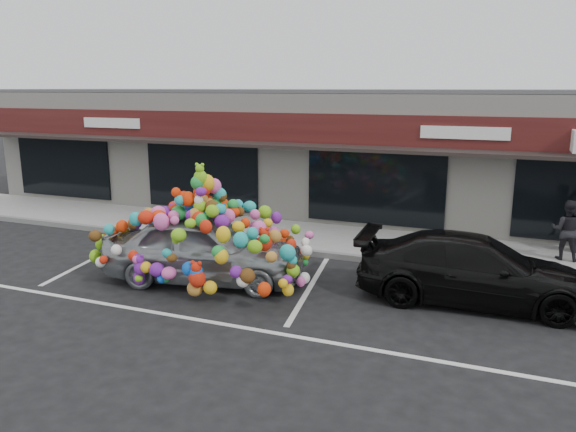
% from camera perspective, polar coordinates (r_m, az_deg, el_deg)
% --- Properties ---
extents(ground, '(90.00, 90.00, 0.00)m').
position_cam_1_polar(ground, '(13.66, -9.25, -5.94)').
color(ground, black).
rests_on(ground, ground).
extents(shop_building, '(24.00, 7.20, 4.31)m').
position_cam_1_polar(shop_building, '(20.73, 2.63, 6.79)').
color(shop_building, white).
rests_on(shop_building, ground).
extents(sidewalk, '(26.00, 3.00, 0.15)m').
position_cam_1_polar(sidewalk, '(17.03, -2.36, -1.71)').
color(sidewalk, gray).
rests_on(sidewalk, ground).
extents(kerb, '(26.00, 0.18, 0.16)m').
position_cam_1_polar(kerb, '(15.72, -4.59, -2.99)').
color(kerb, slate).
rests_on(kerb, ground).
extents(parking_stripe_left, '(0.73, 4.37, 0.01)m').
position_cam_1_polar(parking_stripe_left, '(15.63, -19.02, -4.05)').
color(parking_stripe_left, silver).
rests_on(parking_stripe_left, ground).
extents(parking_stripe_mid, '(0.73, 4.37, 0.01)m').
position_cam_1_polar(parking_stripe_mid, '(12.69, 2.24, -7.25)').
color(parking_stripe_mid, silver).
rests_on(parking_stripe_mid, ground).
extents(lane_line, '(14.00, 0.12, 0.01)m').
position_cam_1_polar(lane_line, '(10.86, -6.34, -10.90)').
color(lane_line, silver).
rests_on(lane_line, ground).
extents(toy_car, '(3.28, 5.15, 2.83)m').
position_cam_1_polar(toy_car, '(12.95, -8.52, -2.52)').
color(toy_car, gray).
rests_on(toy_car, ground).
extents(black_sedan, '(2.18, 4.92, 1.40)m').
position_cam_1_polar(black_sedan, '(12.27, 18.48, -5.20)').
color(black_sedan, black).
rests_on(black_sedan, ground).
extents(pedestrian_b, '(0.83, 0.70, 1.52)m').
position_cam_1_polar(pedestrian_b, '(15.62, 26.48, -1.28)').
color(pedestrian_b, black).
rests_on(pedestrian_b, sidewalk).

